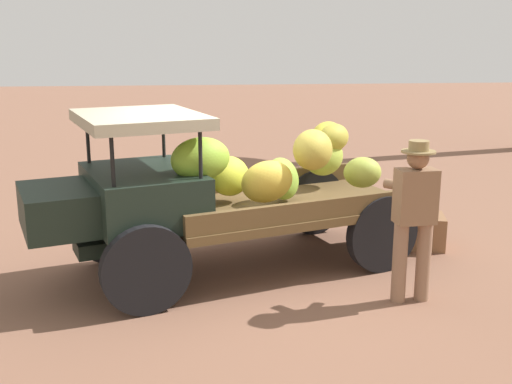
% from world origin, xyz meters
% --- Properties ---
extents(ground_plane, '(60.00, 60.00, 0.00)m').
position_xyz_m(ground_plane, '(0.00, 0.00, 0.00)').
color(ground_plane, brown).
extents(truck, '(4.66, 2.85, 1.90)m').
position_xyz_m(truck, '(0.10, -0.14, 0.96)').
color(truck, black).
rests_on(truck, ground).
extents(farmer, '(0.53, 0.47, 1.69)m').
position_xyz_m(farmer, '(-1.81, 0.95, 0.96)').
color(farmer, '#926C53').
rests_on(farmer, ground).
extents(wooden_crate, '(0.63, 0.63, 0.43)m').
position_xyz_m(wooden_crate, '(-2.58, -0.70, 0.21)').
color(wooden_crate, '#8A5E3E').
rests_on(wooden_crate, ground).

